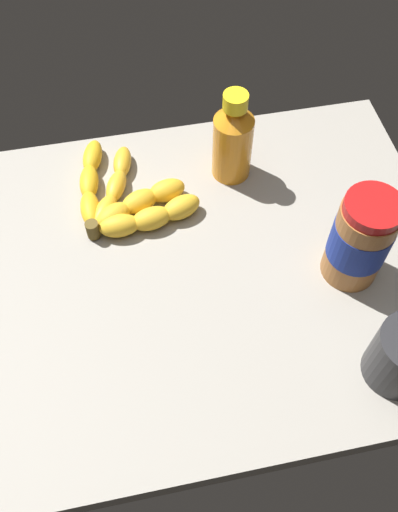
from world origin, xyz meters
TOP-DOWN VIEW (x-y plane):
  - ground_plane at (0.00, 0.00)cm, footprint 72.11×58.79cm
  - banana_bunch at (-10.76, 13.55)cm, footprint 19.08×20.83cm
  - peanut_butter_jar at (19.71, -4.69)cm, footprint 8.25×8.25cm
  - honey_bottle at (7.09, 17.39)cm, footprint 6.29×6.29cm

SIDE VIEW (x-z plane):
  - ground_plane at x=0.00cm, z-range -3.83..0.00cm
  - banana_bunch at x=-10.76cm, z-range -0.13..3.42cm
  - honey_bottle at x=7.09cm, z-range -0.74..15.38cm
  - peanut_butter_jar at x=19.71cm, z-range -0.06..15.37cm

